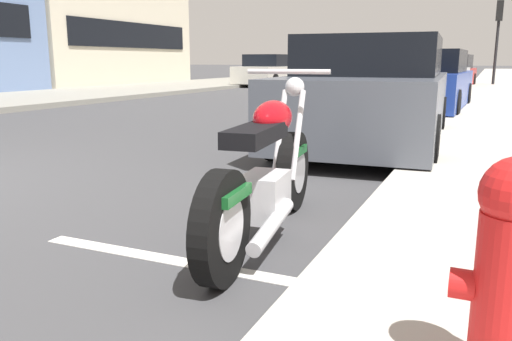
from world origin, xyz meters
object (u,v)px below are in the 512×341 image
at_px(parked_car_far_down_curb, 370,96).
at_px(traffic_signal_near_corner, 499,24).
at_px(parked_motorcycle, 266,176).
at_px(parked_car_second_in_row, 448,73).
at_px(parked_car_near_corner, 424,83).
at_px(crossing_truck, 366,63).
at_px(car_opposite_curb, 270,71).
at_px(fire_hydrant, 512,267).
at_px(parked_car_behind_motorcycle, 438,75).

xyz_separation_m(parked_car_far_down_curb, traffic_signal_near_corner, (18.40, -1.59, 2.03)).
height_order(parked_motorcycle, parked_car_second_in_row, parked_car_second_in_row).
bearing_deg(parked_car_near_corner, crossing_truck, 16.89).
bearing_deg(parked_car_near_corner, parked_car_second_in_row, 3.02).
bearing_deg(car_opposite_curb, parked_car_far_down_curb, 30.67).
xyz_separation_m(parked_motorcycle, car_opposite_curb, (19.49, 8.07, 0.26)).
relative_size(parked_car_second_in_row, traffic_signal_near_corner, 1.22).
bearing_deg(fire_hydrant, parked_motorcycle, 46.40).
distance_m(parked_car_far_down_curb, parked_car_behind_motorcycle, 11.39).
bearing_deg(car_opposite_curb, parked_car_near_corner, 41.95).
bearing_deg(parked_motorcycle, car_opposite_curb, 16.74).
distance_m(parked_motorcycle, car_opposite_curb, 21.10).
bearing_deg(parked_car_far_down_curb, traffic_signal_near_corner, -8.12).
height_order(parked_motorcycle, fire_hydrant, parked_motorcycle).
height_order(crossing_truck, traffic_signal_near_corner, traffic_signal_near_corner).
xyz_separation_m(parked_car_near_corner, car_opposite_curb, (10.10, 7.98, 0.02)).
distance_m(parked_motorcycle, parked_car_behind_motorcycle, 15.45).
distance_m(car_opposite_curb, traffic_signal_near_corner, 10.14).
bearing_deg(car_opposite_curb, parked_motorcycle, 26.11).
distance_m(parked_motorcycle, fire_hydrant, 1.94).
height_order(parked_car_second_in_row, fire_hydrant, parked_car_second_in_row).
bearing_deg(parked_car_second_in_row, parked_car_near_corner, -174.91).
xyz_separation_m(parked_car_second_in_row, car_opposite_curb, (-1.21, 7.69, 0.02)).
height_order(parked_car_far_down_curb, parked_car_near_corner, parked_car_far_down_curb).
bearing_deg(traffic_signal_near_corner, fire_hydrant, 179.99).
height_order(parked_car_near_corner, traffic_signal_near_corner, traffic_signal_near_corner).
bearing_deg(crossing_truck, fire_hydrant, 105.28).
height_order(parked_car_near_corner, car_opposite_curb, car_opposite_curb).
distance_m(parked_car_behind_motorcycle, parked_car_second_in_row, 5.25).
distance_m(parked_car_behind_motorcycle, traffic_signal_near_corner, 7.50).
bearing_deg(parked_car_near_corner, fire_hydrant, -170.57).
distance_m(parked_car_near_corner, fire_hydrant, 10.83).
relative_size(parked_motorcycle, crossing_truck, 0.42).
bearing_deg(fire_hydrant, crossing_truck, 13.06).
bearing_deg(parked_car_near_corner, parked_car_behind_motorcycle, 3.82).
height_order(parked_car_behind_motorcycle, car_opposite_curb, car_opposite_curb).
relative_size(parked_motorcycle, parked_car_near_corner, 0.46).
relative_size(crossing_truck, traffic_signal_near_corner, 1.41).
bearing_deg(parked_car_far_down_curb, parked_car_near_corner, -4.27).
height_order(parked_car_near_corner, parked_car_second_in_row, parked_car_second_in_row).
height_order(parked_car_near_corner, crossing_truck, crossing_truck).
bearing_deg(parked_car_behind_motorcycle, crossing_truck, 20.28).
relative_size(parked_car_behind_motorcycle, car_opposite_curb, 0.96).
distance_m(fire_hydrant, traffic_signal_near_corner, 23.89).
distance_m(parked_car_near_corner, traffic_signal_near_corner, 13.31).
bearing_deg(parked_car_near_corner, parked_motorcycle, -177.96).
xyz_separation_m(parked_car_far_down_curb, parked_car_near_corner, (5.34, -0.10, -0.03)).
xyz_separation_m(parked_car_behind_motorcycle, parked_car_second_in_row, (5.25, 0.05, -0.02)).
height_order(parked_car_behind_motorcycle, crossing_truck, crossing_truck).
bearing_deg(parked_car_second_in_row, parked_car_behind_motorcycle, -175.84).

